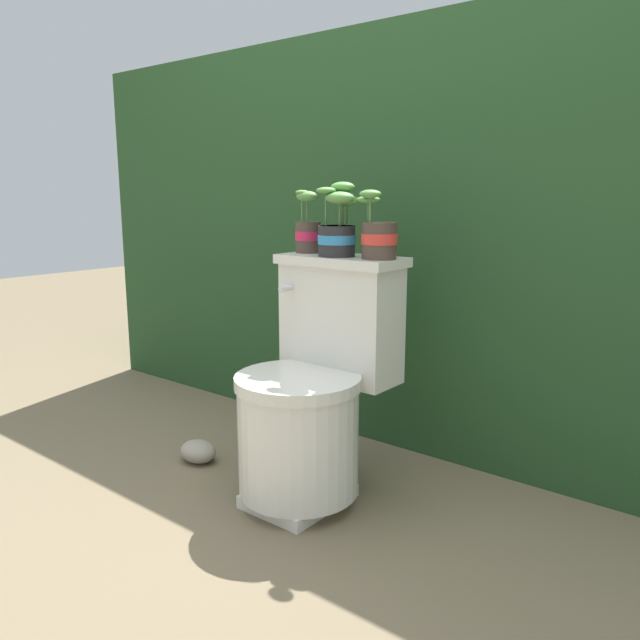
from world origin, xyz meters
The scene contains 7 objects.
ground_plane centered at (0.00, 0.00, 0.00)m, with size 12.00×12.00×0.00m, color #75664C.
hedge_backdrop centered at (0.00, 0.98, 0.77)m, with size 3.32×0.90×1.55m.
toilet centered at (0.05, 0.03, 0.33)m, with size 0.41×0.50×0.76m.
potted_plant_left centered at (-0.10, 0.19, 0.84)m, with size 0.09×0.09×0.21m.
potted_plant_midleft centered at (0.05, 0.16, 0.85)m, with size 0.13×0.13×0.23m.
potted_plant_middle centered at (0.20, 0.17, 0.83)m, with size 0.13×0.11×0.21m.
garden_stone centered at (-0.43, -0.04, 0.04)m, with size 0.14×0.11×0.08m.
Camera 1 is at (1.24, -1.41, 0.95)m, focal length 35.00 mm.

